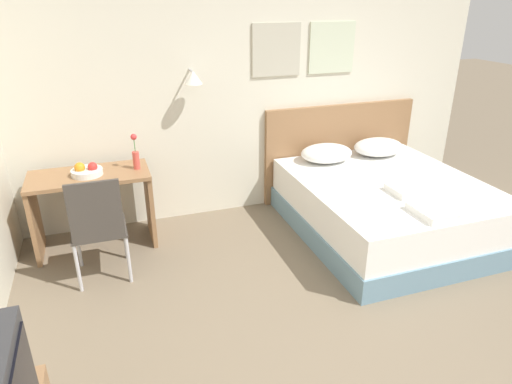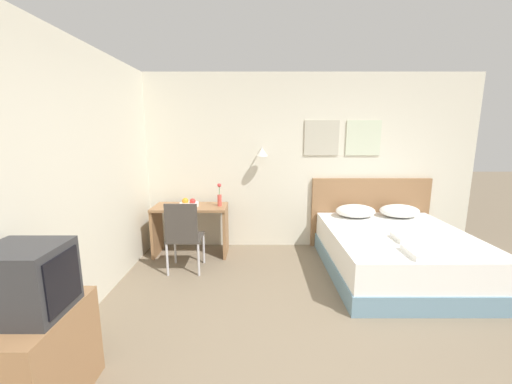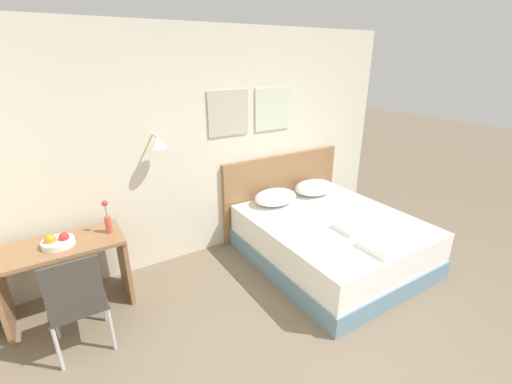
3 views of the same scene
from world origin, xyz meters
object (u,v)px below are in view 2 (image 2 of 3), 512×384
at_px(pillow_right, 400,211).
at_px(television, 26,281).
at_px(desk, 191,221).
at_px(fruit_bowl, 189,204).
at_px(folded_towel_mid_bed, 421,253).
at_px(bed, 397,253).
at_px(tv_stand, 38,361).
at_px(flower_vase, 220,197).
at_px(headboard, 370,213).
at_px(desk_chair, 184,233).
at_px(pillow_left, 356,211).
at_px(folded_towel_near_foot, 408,238).

height_order(pillow_right, television, television).
bearing_deg(television, desk, 80.38).
height_order(pillow_right, fruit_bowl, fruit_bowl).
distance_m(folded_towel_mid_bed, television, 3.33).
bearing_deg(bed, tv_stand, -148.22).
xyz_separation_m(flower_vase, tv_stand, (-0.88, -2.65, -0.53)).
bearing_deg(headboard, desk_chair, -160.16).
relative_size(pillow_left, pillow_right, 1.00).
bearing_deg(bed, desk, 166.22).
xyz_separation_m(pillow_right, tv_stand, (-3.52, -2.70, -0.31)).
distance_m(pillow_right, television, 4.44).
bearing_deg(pillow_right, desk, -179.22).
xyz_separation_m(bed, tv_stand, (-3.20, -1.98, 0.07)).
bearing_deg(television, headboard, 43.13).
bearing_deg(pillow_right, folded_towel_mid_bed, -106.66).
relative_size(folded_towel_mid_bed, television, 0.76).
distance_m(pillow_right, tv_stand, 4.44).
distance_m(bed, pillow_right, 0.87).
distance_m(bed, tv_stand, 3.76).
height_order(bed, fruit_bowl, fruit_bowl).
xyz_separation_m(pillow_left, flower_vase, (-1.99, -0.05, 0.22)).
distance_m(bed, headboard, 1.05).
height_order(bed, television, television).
bearing_deg(desk_chair, fruit_bowl, 94.40).
xyz_separation_m(headboard, tv_stand, (-3.20, -2.99, -0.20)).
height_order(fruit_bowl, flower_vase, flower_vase).
xyz_separation_m(desk, television, (-0.45, -2.65, 0.40)).
distance_m(bed, television, 3.81).
relative_size(desk, tv_stand, 1.49).
bearing_deg(flower_vase, folded_towel_mid_bed, -32.65).
relative_size(pillow_left, folded_towel_mid_bed, 1.62).
bearing_deg(headboard, pillow_left, -137.54).
relative_size(bed, desk, 1.85).
xyz_separation_m(pillow_left, tv_stand, (-2.87, -2.70, -0.31)).
distance_m(pillow_right, flower_vase, 2.65).
xyz_separation_m(pillow_left, fruit_bowl, (-2.43, -0.07, 0.13)).
relative_size(desk, television, 2.28).
distance_m(headboard, desk_chair, 2.88).
height_order(pillow_right, folded_towel_near_foot, pillow_right).
distance_m(pillow_left, tv_stand, 3.95).
relative_size(desk_chair, television, 2.01).
distance_m(bed, flower_vase, 2.48).
relative_size(folded_towel_near_foot, tv_stand, 0.42).
distance_m(pillow_left, folded_towel_mid_bed, 1.48).
bearing_deg(folded_towel_near_foot, headboard, 88.80).
bearing_deg(bed, television, -148.20).
bearing_deg(folded_towel_near_foot, pillow_left, 106.39).
distance_m(desk_chair, television, 2.10).
bearing_deg(flower_vase, fruit_bowl, -177.23).
bearing_deg(desk_chair, pillow_left, 15.92).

